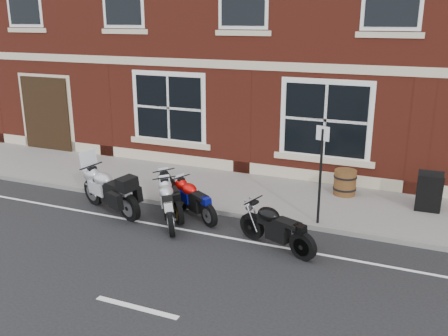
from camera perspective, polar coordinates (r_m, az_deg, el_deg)
The scene contains 11 objects.
ground at distance 11.24m, azimuth -1.60°, elevation -8.07°, with size 80.00×80.00×0.00m, color black.
sidewalk at distance 13.80m, azimuth 3.62°, elevation -2.98°, with size 30.00×3.00×0.12m, color slate.
kerb at distance 12.41m, azimuth 1.15°, elevation -5.27°, with size 30.00×0.16×0.12m, color slate.
moto_touring_silver at distance 12.86m, azimuth -12.92°, elevation -2.29°, with size 2.18×0.98×1.50m.
moto_sport_red at distance 12.24m, azimuth -3.36°, elevation -3.48°, with size 1.64×1.12×0.85m.
moto_sport_black at distance 12.53m, azimuth -5.87°, elevation -2.90°, with size 1.42×1.59×0.90m.
moto_sport_silver at distance 11.92m, azimuth -6.18°, elevation -3.97°, with size 1.17×1.76×0.90m.
moto_naked_black at distance 10.66m, azimuth 5.97°, elevation -6.54°, with size 1.91×0.88×0.90m.
a_board_sign at distance 13.22m, azimuth 22.40°, elevation -2.60°, with size 0.60×0.40×1.00m, color black, non-canonical shape.
barrel_planter at distance 13.84m, azimuth 13.65°, elevation -1.61°, with size 0.62×0.62×0.69m.
parking_sign at distance 11.50m, azimuth 11.00°, elevation -0.04°, with size 0.32×0.13×2.31m.
Camera 1 is at (4.29, -9.24, 4.75)m, focal length 40.00 mm.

